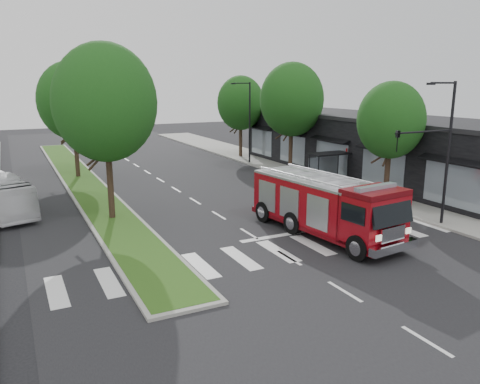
% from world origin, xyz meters
% --- Properties ---
extents(ground, '(140.00, 140.00, 0.00)m').
position_xyz_m(ground, '(0.00, 0.00, 0.00)').
color(ground, black).
rests_on(ground, ground).
extents(sidewalk_right, '(5.00, 80.00, 0.15)m').
position_xyz_m(sidewalk_right, '(12.50, 10.00, 0.07)').
color(sidewalk_right, gray).
rests_on(sidewalk_right, ground).
extents(median, '(3.00, 50.00, 0.15)m').
position_xyz_m(median, '(-6.00, 18.00, 0.08)').
color(median, gray).
rests_on(median, ground).
extents(storefront_row, '(8.00, 30.00, 5.00)m').
position_xyz_m(storefront_row, '(17.00, 10.00, 2.50)').
color(storefront_row, black).
rests_on(storefront_row, ground).
extents(bus_shelter, '(3.20, 1.60, 2.61)m').
position_xyz_m(bus_shelter, '(11.20, 8.15, 2.04)').
color(bus_shelter, black).
rests_on(bus_shelter, ground).
extents(tree_right_near, '(4.40, 4.40, 8.05)m').
position_xyz_m(tree_right_near, '(11.50, 2.00, 5.51)').
color(tree_right_near, black).
rests_on(tree_right_near, ground).
extents(tree_right_mid, '(5.60, 5.60, 9.72)m').
position_xyz_m(tree_right_mid, '(11.50, 14.00, 6.49)').
color(tree_right_mid, black).
rests_on(tree_right_mid, ground).
extents(tree_right_far, '(5.00, 5.00, 8.73)m').
position_xyz_m(tree_right_far, '(11.50, 24.00, 5.84)').
color(tree_right_far, black).
rests_on(tree_right_far, ground).
extents(tree_median_near, '(5.80, 5.80, 10.16)m').
position_xyz_m(tree_median_near, '(-6.00, 6.00, 6.81)').
color(tree_median_near, black).
rests_on(tree_median_near, ground).
extents(tree_median_far, '(5.60, 5.60, 9.72)m').
position_xyz_m(tree_median_far, '(-6.00, 20.00, 6.49)').
color(tree_median_far, black).
rests_on(tree_median_far, ground).
extents(streetlight_right_near, '(4.08, 0.22, 8.00)m').
position_xyz_m(streetlight_right_near, '(9.61, -3.50, 4.67)').
color(streetlight_right_near, black).
rests_on(streetlight_right_near, ground).
extents(streetlight_right_far, '(2.11, 0.20, 8.00)m').
position_xyz_m(streetlight_right_far, '(10.35, 20.00, 4.48)').
color(streetlight_right_far, black).
rests_on(streetlight_right_far, ground).
extents(fire_engine, '(3.88, 9.79, 3.31)m').
position_xyz_m(fire_engine, '(3.48, -1.85, 1.59)').
color(fire_engine, '#540409').
rests_on(fire_engine, ground).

